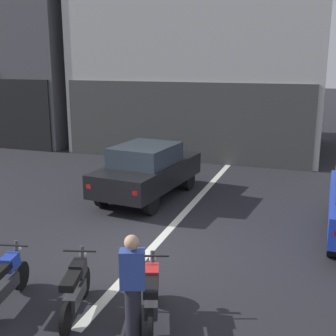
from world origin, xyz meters
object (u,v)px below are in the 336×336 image
object	(u,v)px
motorcycle_black_row_left_mid	(76,288)
person_by_motorcycles	(133,288)
motorcycle_red_row_centre	(152,294)
car_black_crossing_near	(148,169)
motorcycle_blue_row_leftmost	(5,281)

from	to	relation	value
motorcycle_black_row_left_mid	person_by_motorcycles	world-z (taller)	person_by_motorcycles
motorcycle_black_row_left_mid	person_by_motorcycles	distance (m)	1.28
motorcycle_red_row_centre	person_by_motorcycles	world-z (taller)	person_by_motorcycles
person_by_motorcycles	car_black_crossing_near	bearing A→B (deg)	110.00
car_black_crossing_near	motorcycle_blue_row_leftmost	distance (m)	6.35
motorcycle_blue_row_leftmost	motorcycle_red_row_centre	bearing A→B (deg)	9.41
motorcycle_red_row_centre	person_by_motorcycles	size ratio (longest dim) A/B	0.96
motorcycle_blue_row_leftmost	person_by_motorcycles	bearing A→B (deg)	-3.87
person_by_motorcycles	motorcycle_black_row_left_mid	bearing A→B (deg)	163.45
motorcycle_black_row_left_mid	motorcycle_blue_row_leftmost	bearing A→B (deg)	-171.51
motorcycle_black_row_left_mid	motorcycle_red_row_centre	world-z (taller)	same
person_by_motorcycles	motorcycle_blue_row_leftmost	bearing A→B (deg)	176.13
motorcycle_blue_row_leftmost	person_by_motorcycles	world-z (taller)	person_by_motorcycles
motorcycle_blue_row_leftmost	motorcycle_red_row_centre	world-z (taller)	same
motorcycle_black_row_left_mid	car_black_crossing_near	bearing A→B (deg)	101.02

